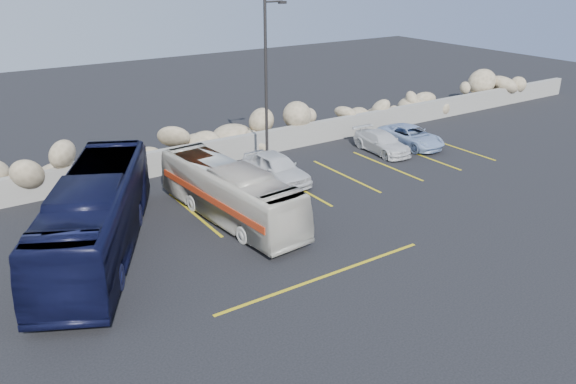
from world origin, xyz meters
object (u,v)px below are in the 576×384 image
car_c (382,142)px  vintage_bus (230,192)px  car_d (411,136)px  car_a (276,168)px  tour_coach (96,215)px  lamppost (267,83)px

car_c → vintage_bus: bearing=-160.5°
vintage_bus → car_d: bearing=7.8°
vintage_bus → car_a: 4.35m
tour_coach → car_d: tour_coach is taller
vintage_bus → car_d: (12.68, 2.88, -0.56)m
car_d → tour_coach: bearing=-171.4°
car_c → car_d: 2.07m
car_c → tour_coach: bearing=-165.7°
lamppost → car_c: size_ratio=2.17×
lamppost → car_a: size_ratio=2.01×
lamppost → car_c: 7.64m
tour_coach → car_d: (17.76, 2.78, -0.85)m
vintage_bus → tour_coach: tour_coach is taller
lamppost → car_d: bearing=-5.4°
vintage_bus → tour_coach: (-5.08, 0.09, 0.29)m
car_d → lamppost: bearing=174.3°
vintage_bus → tour_coach: size_ratio=0.79×
car_a → lamppost: bearing=71.8°
tour_coach → car_a: tour_coach is taller
lamppost → car_c: (6.61, -0.75, -3.76)m
lamppost → car_c: lamppost is taller
vintage_bus → car_c: size_ratio=2.16×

